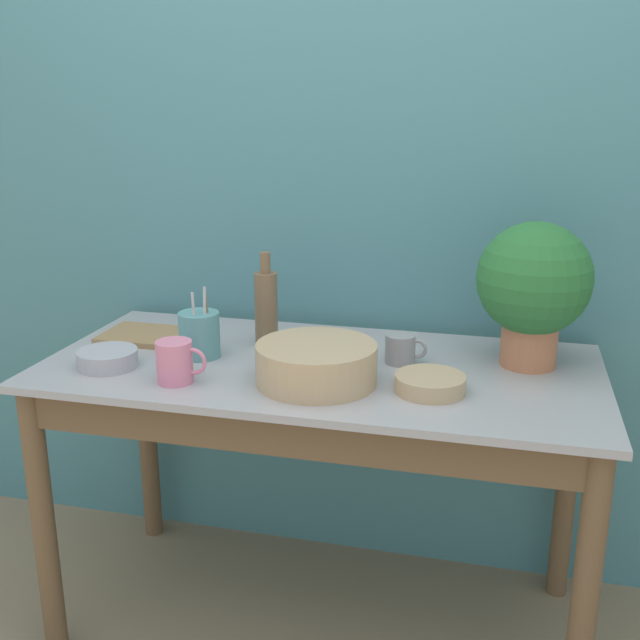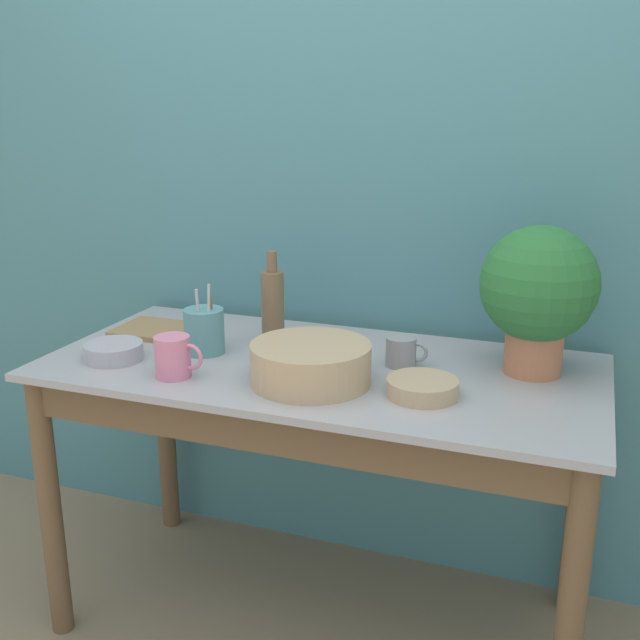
{
  "view_description": "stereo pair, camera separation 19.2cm",
  "coord_description": "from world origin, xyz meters",
  "views": [
    {
      "loc": [
        0.45,
        -1.44,
        1.45
      ],
      "look_at": [
        0.0,
        0.35,
        0.9
      ],
      "focal_mm": 42.0,
      "sensor_mm": 36.0,
      "label": 1
    },
    {
      "loc": [
        0.64,
        -1.39,
        1.45
      ],
      "look_at": [
        0.0,
        0.35,
        0.9
      ],
      "focal_mm": 42.0,
      "sensor_mm": 36.0,
      "label": 2
    }
  ],
  "objects": [
    {
      "name": "bowl_small_steel",
      "position": [
        -0.53,
        0.19,
        0.81
      ],
      "size": [
        0.15,
        0.15,
        0.05
      ],
      "color": "#A8A8B2",
      "rests_on": "counter_table"
    },
    {
      "name": "potted_plant",
      "position": [
        0.53,
        0.47,
        1.0
      ],
      "size": [
        0.29,
        0.29,
        0.38
      ],
      "color": "#B7704C",
      "rests_on": "counter_table"
    },
    {
      "name": "bowl_small_tan",
      "position": [
        0.3,
        0.22,
        0.81
      ],
      "size": [
        0.17,
        0.17,
        0.04
      ],
      "color": "tan",
      "rests_on": "counter_table"
    },
    {
      "name": "mug_pink",
      "position": [
        -0.31,
        0.13,
        0.84
      ],
      "size": [
        0.13,
        0.09,
        0.1
      ],
      "color": "pink",
      "rests_on": "counter_table"
    },
    {
      "name": "counter_table",
      "position": [
        0.0,
        0.32,
        0.64
      ],
      "size": [
        1.44,
        0.69,
        0.78
      ],
      "color": "brown",
      "rests_on": "ground_plane"
    },
    {
      "name": "bowl_wash_large",
      "position": [
        0.02,
        0.21,
        0.83
      ],
      "size": [
        0.3,
        0.3,
        0.1
      ],
      "color": "tan",
      "rests_on": "counter_table"
    },
    {
      "name": "tray_board",
      "position": [
        -0.54,
        0.44,
        0.79
      ],
      "size": [
        0.25,
        0.19,
        0.02
      ],
      "color": "#99754C",
      "rests_on": "counter_table"
    },
    {
      "name": "wall_back",
      "position": [
        0.0,
        0.75,
        1.2
      ],
      "size": [
        6.0,
        0.05,
        2.4
      ],
      "color": "teal",
      "rests_on": "ground_plane"
    },
    {
      "name": "mug_grey",
      "position": [
        0.2,
        0.41,
        0.82
      ],
      "size": [
        0.11,
        0.08,
        0.08
      ],
      "color": "gray",
      "rests_on": "counter_table"
    },
    {
      "name": "utensil_cup",
      "position": [
        -0.33,
        0.32,
        0.85
      ],
      "size": [
        0.11,
        0.11,
        0.2
      ],
      "color": "#569399",
      "rests_on": "counter_table"
    },
    {
      "name": "bottle_tall",
      "position": [
        -0.18,
        0.46,
        0.9
      ],
      "size": [
        0.06,
        0.06,
        0.27
      ],
      "color": "brown",
      "rests_on": "counter_table"
    }
  ]
}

